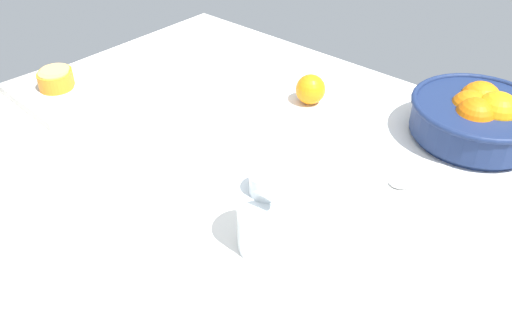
{
  "coord_description": "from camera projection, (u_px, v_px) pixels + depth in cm",
  "views": [
    {
      "loc": [
        45.26,
        -57.02,
        59.7
      ],
      "look_at": [
        -1.34,
        -3.6,
        8.74
      ],
      "focal_mm": 37.45,
      "sensor_mm": 36.0,
      "label": 1
    }
  ],
  "objects": [
    {
      "name": "orange_half_0",
      "position": [
        57.0,
        77.0,
        1.22
      ],
      "size": [
        7.37,
        7.37,
        4.08
      ],
      "color": "orange",
      "rests_on": "cutting_board"
    },
    {
      "name": "spoon",
      "position": [
        417.0,
        191.0,
        0.94
      ],
      "size": [
        15.18,
        4.28,
        1.0
      ],
      "color": "silver",
      "rests_on": "ground_plane"
    },
    {
      "name": "loose_orange_2",
      "position": [
        310.0,
        89.0,
        1.18
      ],
      "size": [
        6.68,
        6.68,
        6.68
      ],
      "primitive_type": "sphere",
      "color": "orange",
      "rests_on": "ground_plane"
    },
    {
      "name": "ground_plane",
      "position": [
        275.0,
        201.0,
        0.95
      ],
      "size": [
        146.08,
        107.78,
        3.0
      ],
      "primitive_type": "cube",
      "color": "white"
    },
    {
      "name": "orange_half_1",
      "position": [
        55.0,
        80.0,
        1.2
      ],
      "size": [
        7.59,
        7.59,
        4.05
      ],
      "color": "orange",
      "rests_on": "cutting_board"
    },
    {
      "name": "juice_pitcher",
      "position": [
        267.0,
        219.0,
        0.81
      ],
      "size": [
        9.62,
        12.31,
        15.02
      ],
      "color": "white",
      "rests_on": "ground_plane"
    },
    {
      "name": "fruit_bowl",
      "position": [
        478.0,
        116.0,
        1.06
      ],
      "size": [
        26.66,
        26.66,
        11.02
      ],
      "color": "navy",
      "rests_on": "ground_plane"
    },
    {
      "name": "cutting_board",
      "position": [
        56.0,
        95.0,
        1.21
      ],
      "size": [
        25.73,
        17.64,
        2.05
      ],
      "primitive_type": "cube",
      "rotation": [
        0.0,
        0.0,
        -0.06
      ],
      "color": "beige",
      "rests_on": "ground_plane"
    }
  ]
}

